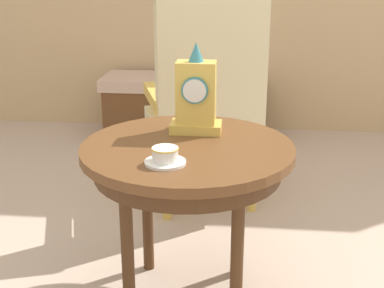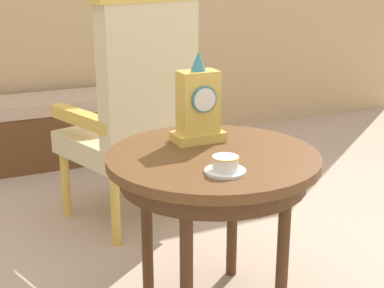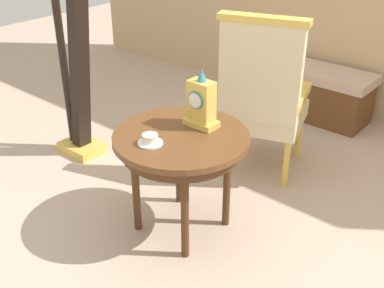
{
  "view_description": "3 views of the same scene",
  "coord_description": "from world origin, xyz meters",
  "px_view_note": "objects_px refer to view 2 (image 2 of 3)",
  "views": [
    {
      "loc": [
        0.29,
        -1.78,
        1.26
      ],
      "look_at": [
        0.09,
        0.15,
        0.58
      ],
      "focal_mm": 51.08,
      "sensor_mm": 36.0,
      "label": 1
    },
    {
      "loc": [
        -0.76,
        -1.67,
        1.25
      ],
      "look_at": [
        0.04,
        0.07,
        0.64
      ],
      "focal_mm": 52.84,
      "sensor_mm": 36.0,
      "label": 2
    },
    {
      "loc": [
        1.64,
        -1.73,
        1.82
      ],
      "look_at": [
        0.17,
        0.01,
        0.59
      ],
      "focal_mm": 44.95,
      "sensor_mm": 36.0,
      "label": 3
    }
  ],
  "objects_px": {
    "side_table": "(213,173)",
    "teacup_left": "(225,165)",
    "window_bench": "(46,130)",
    "armchair": "(135,110)",
    "mantel_clock": "(198,106)"
  },
  "relations": [
    {
      "from": "side_table",
      "to": "teacup_left",
      "type": "relative_size",
      "value": 5.64
    },
    {
      "from": "side_table",
      "to": "teacup_left",
      "type": "xyz_separation_m",
      "value": [
        -0.05,
        -0.19,
        0.1
      ]
    },
    {
      "from": "window_bench",
      "to": "armchair",
      "type": "bearing_deg",
      "value": -77.86
    },
    {
      "from": "mantel_clock",
      "to": "armchair",
      "type": "bearing_deg",
      "value": 91.46
    },
    {
      "from": "side_table",
      "to": "window_bench",
      "type": "xyz_separation_m",
      "value": [
        -0.24,
        1.94,
        -0.33
      ]
    },
    {
      "from": "side_table",
      "to": "window_bench",
      "type": "relative_size",
      "value": 0.66
    },
    {
      "from": "mantel_clock",
      "to": "armchair",
      "type": "height_order",
      "value": "armchair"
    },
    {
      "from": "mantel_clock",
      "to": "window_bench",
      "type": "height_order",
      "value": "mantel_clock"
    },
    {
      "from": "teacup_left",
      "to": "mantel_clock",
      "type": "distance_m",
      "value": 0.36
    },
    {
      "from": "armchair",
      "to": "window_bench",
      "type": "relative_size",
      "value": 1.0
    },
    {
      "from": "teacup_left",
      "to": "mantel_clock",
      "type": "bearing_deg",
      "value": 79.13
    },
    {
      "from": "mantel_clock",
      "to": "window_bench",
      "type": "xyz_separation_m",
      "value": [
        -0.26,
        1.79,
        -0.53
      ]
    },
    {
      "from": "teacup_left",
      "to": "armchair",
      "type": "height_order",
      "value": "armchair"
    },
    {
      "from": "teacup_left",
      "to": "armchair",
      "type": "distance_m",
      "value": 1.01
    },
    {
      "from": "side_table",
      "to": "armchair",
      "type": "height_order",
      "value": "armchair"
    }
  ]
}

